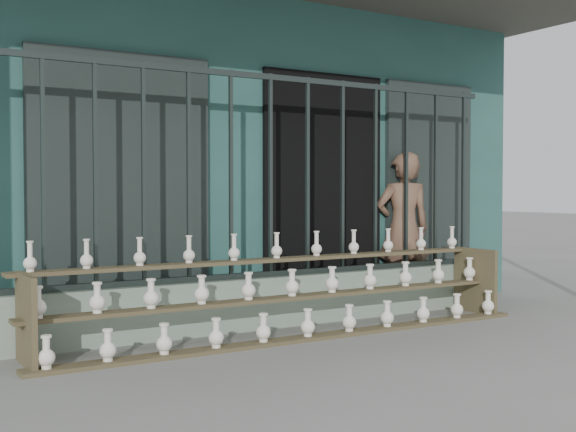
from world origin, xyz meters
TOP-DOWN VIEW (x-y plane):
  - ground at (0.00, 0.00)m, footprint 60.00×60.00m
  - workshop_building at (0.00, 4.23)m, footprint 7.40×6.60m
  - parapet_wall at (0.00, 1.30)m, footprint 5.00×0.20m
  - security_fence at (-0.00, 1.30)m, footprint 5.00×0.04m
  - shelf_rack at (-0.02, 0.89)m, footprint 4.50×0.68m
  - elderly_woman at (1.82, 1.64)m, footprint 0.69×0.57m

SIDE VIEW (x-z plane):
  - ground at x=0.00m, z-range 0.00..0.00m
  - parapet_wall at x=0.00m, z-range 0.00..0.45m
  - shelf_rack at x=-0.02m, z-range -0.07..0.79m
  - elderly_woman at x=1.82m, z-range 0.00..1.62m
  - security_fence at x=0.00m, z-range 0.45..2.25m
  - workshop_building at x=0.00m, z-range 0.02..3.23m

